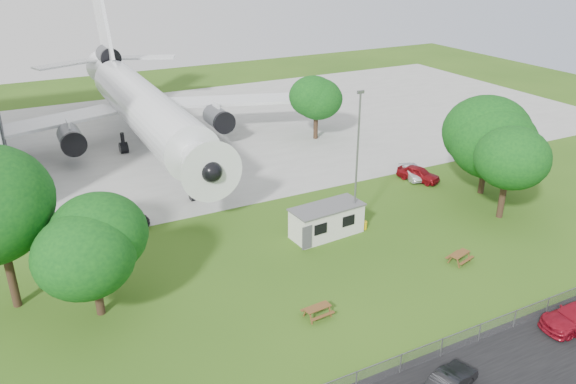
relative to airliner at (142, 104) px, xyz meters
name	(u,v)px	position (x,y,z in m)	size (l,w,h in m)	color
ground	(304,293)	(2.00, -35.86, -5.27)	(160.00, 160.00, 0.00)	#446D1D
concrete_apron	(158,139)	(2.00, 2.14, -5.25)	(120.00, 46.00, 0.03)	#B7B7B2
airliner	(142,104)	(0.00, 0.00, 0.00)	(46.36, 47.73, 17.69)	white
site_cabin	(327,221)	(7.83, -29.16, -3.96)	(6.84, 3.17, 2.62)	silver
picnic_west	(317,316)	(1.46, -38.65, -5.27)	(1.80, 1.50, 0.76)	brown
picnic_east	(459,262)	(14.59, -37.68, -5.27)	(1.80, 1.50, 0.76)	brown
fence	(385,378)	(2.00, -45.36, -5.27)	(58.00, 0.04, 1.30)	gray
lamp_mast	(357,165)	(10.20, -29.66, 0.73)	(0.16, 0.16, 12.00)	slate
tree_west_small	(91,248)	(-11.08, -31.76, -0.32)	(6.98, 6.98, 8.45)	#382619
tree_east_front	(510,154)	(23.30, -33.40, 0.69)	(6.55, 6.55, 9.25)	#382619
tree_east_back	(488,139)	(25.74, -28.68, 0.24)	(8.64, 8.64, 9.84)	#382619
tree_far_apron	(316,102)	(19.68, -6.70, -0.59)	(6.45, 6.45, 7.91)	#382619
car_centre_sedan	(449,383)	(4.32, -47.83, -4.60)	(1.41, 4.05, 1.33)	black
car_ne_hatch	(418,174)	(22.24, -23.40, -4.51)	(1.78, 4.43, 1.51)	maroon
car_ne_sedan	(411,172)	(22.07, -22.52, -4.62)	(1.38, 3.95, 1.30)	silver
car_apron_van	(119,220)	(-7.31, -19.87, -4.53)	(2.07, 5.09, 1.48)	black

